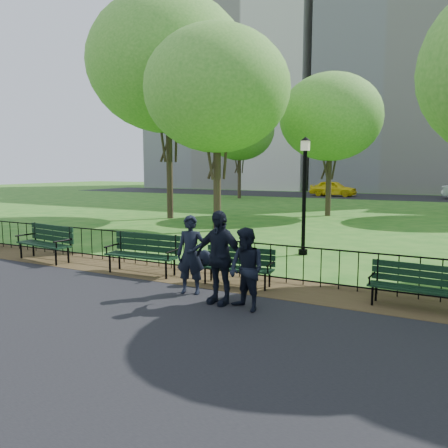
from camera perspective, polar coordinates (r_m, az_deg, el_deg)
The scene contains 20 objects.
ground at distance 8.93m, azimuth -2.41°, elevation -9.94°, with size 120.00×120.00×0.00m, color #25661A.
asphalt_path at distance 6.40m, azimuth -18.52°, elevation -17.45°, with size 60.00×9.20×0.01m, color black.
dirt_strip at distance 10.20m, azimuth 1.83°, elevation -7.65°, with size 60.00×1.60×0.01m, color #352715.
far_street at distance 42.68m, azimuth 21.77°, elevation 3.26°, with size 70.00×9.00×0.01m, color black.
iron_fence at distance 10.53m, azimuth 3.03°, elevation -4.46°, with size 24.06×0.06×1.00m.
apartment_west at distance 62.16m, azimuth 2.21°, elevation 16.92°, with size 22.00×15.00×26.00m, color silver.
apartment_mid at distance 56.79m, azimuth 26.08°, elevation 19.18°, with size 24.00×15.00×30.00m, color beige.
park_bench_main at distance 9.94m, azimuth 0.40°, elevation -4.81°, with size 1.76×0.64×0.93m.
park_bench_left_a at distance 11.15m, azimuth -10.42°, elevation -3.26°, with size 1.95×0.70×1.09m.
park_bench_left_b at distance 13.50m, azimuth -22.11°, elevation -1.80°, with size 2.01×0.84×1.11m.
park_bench_right_a at distance 9.04m, azimuth 23.65°, elevation -6.88°, with size 1.65×0.60×0.92m.
lamppost at distance 13.46m, azimuth 10.45°, elevation 4.22°, with size 0.32×0.32×3.57m.
tree_near_w at distance 18.63m, azimuth -0.93°, elevation 17.10°, with size 6.01×6.01×8.37m.
tree_mid_w at distance 23.74m, azimuth -7.34°, elevation 19.98°, with size 8.13×8.13×11.33m.
tree_far_c at distance 25.03m, azimuth 13.75°, elevation 13.38°, with size 5.56×5.56×7.75m.
tree_far_w at distance 38.40m, azimuth 2.04°, elevation 12.11°, with size 6.04×6.04×8.42m.
person_left at distance 9.20m, azimuth -4.36°, elevation -4.02°, with size 0.61×0.40×1.66m, color black.
person_mid at distance 8.12m, azimuth 2.95°, elevation -5.94°, with size 0.75×0.39×1.55m, color black.
person_right at distance 8.49m, azimuth -0.67°, elevation -4.36°, with size 1.07×0.44×1.83m, color black.
taxi at distance 42.39m, azimuth 14.07°, elevation 4.54°, with size 1.74×4.32×1.47m, color yellow.
Camera 1 is at (4.26, -7.38, 2.65)m, focal length 35.00 mm.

